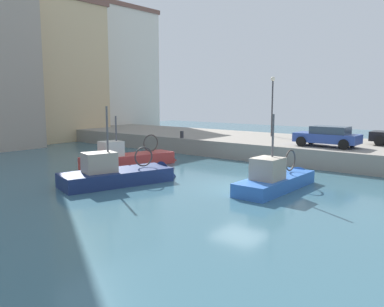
% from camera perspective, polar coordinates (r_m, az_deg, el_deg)
% --- Properties ---
extents(water_surface, '(80.00, 80.00, 0.00)m').
position_cam_1_polar(water_surface, '(19.68, 6.93, -4.86)').
color(water_surface, '#386070').
rests_on(water_surface, ground).
extents(quay_wall, '(9.00, 56.00, 1.20)m').
position_cam_1_polar(quay_wall, '(29.82, 18.75, 0.38)').
color(quay_wall, gray).
rests_on(quay_wall, ground).
extents(fishing_boat_navy, '(6.67, 3.69, 4.89)m').
position_cam_1_polar(fishing_boat_navy, '(20.74, -9.87, -3.88)').
color(fishing_boat_navy, navy).
rests_on(fishing_boat_navy, ground).
extents(fishing_boat_blue, '(6.22, 1.90, 4.36)m').
position_cam_1_polar(fishing_boat_blue, '(19.75, 12.34, -4.47)').
color(fishing_boat_blue, '#2D60B7').
rests_on(fishing_boat_blue, ground).
extents(fishing_boat_red, '(7.07, 2.94, 4.01)m').
position_cam_1_polar(fishing_boat_red, '(25.83, -8.61, -1.49)').
color(fishing_boat_red, '#BC3833').
rests_on(fishing_boat_red, ground).
extents(parked_car_blue, '(1.91, 4.04, 1.34)m').
position_cam_1_polar(parked_car_blue, '(27.14, 18.95, 2.39)').
color(parked_car_blue, '#334C9E').
rests_on(parked_car_blue, quay_wall).
extents(mooring_bollard_north, '(0.28, 0.28, 0.55)m').
position_cam_1_polar(mooring_bollard_north, '(31.18, -1.47, 2.75)').
color(mooring_bollard_north, '#2D2D33').
rests_on(mooring_bollard_north, quay_wall).
extents(quay_streetlamp, '(0.36, 0.36, 4.83)m').
position_cam_1_polar(quay_streetlamp, '(33.03, 11.51, 8.07)').
color(quay_streetlamp, '#38383D').
rests_on(quay_streetlamp, quay_wall).
extents(waterfront_building_west, '(11.04, 7.66, 14.11)m').
position_cam_1_polar(waterfront_building_west, '(43.52, -20.55, 11.16)').
color(waterfront_building_west, '#D1B284').
rests_on(waterfront_building_west, ground).
extents(waterfront_building_west_mid, '(8.95, 6.51, 15.01)m').
position_cam_1_polar(waterfront_building_west_mid, '(50.56, -10.82, 11.54)').
color(waterfront_building_west_mid, silver).
rests_on(waterfront_building_west_mid, ground).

